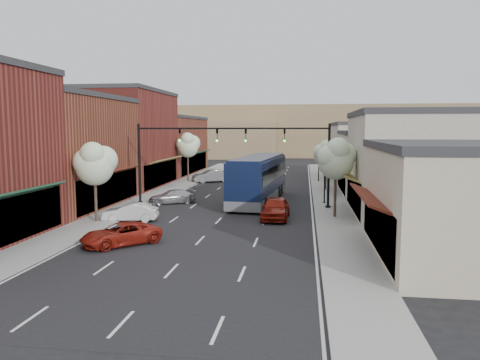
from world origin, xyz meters
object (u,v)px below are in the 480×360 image
at_px(parked_car_a, 121,234).
at_px(lamp_post_far, 319,158).
at_px(tree_right_far, 326,153).
at_px(coach_bus, 259,178).
at_px(tree_left_far, 188,145).
at_px(parked_car_c, 172,197).
at_px(tree_left_near, 95,163).
at_px(lamp_post_near, 325,170).
at_px(signal_mast_right, 299,153).
at_px(signal_mast_left, 166,152).
at_px(red_hatchback, 276,208).
at_px(parked_car_b, 130,212).
at_px(parked_car_e, 211,176).
at_px(tree_right_near, 337,158).

bearing_deg(parked_car_a, lamp_post_far, 114.58).
bearing_deg(tree_right_far, coach_bus, -125.82).
distance_m(tree_left_far, parked_car_c, 17.44).
xyz_separation_m(tree_left_near, tree_left_far, (-0.00, 26.00, 0.38)).
bearing_deg(lamp_post_far, parked_car_c, -125.29).
height_order(tree_left_far, lamp_post_near, tree_left_far).
distance_m(lamp_post_far, coach_bus, 17.84).
distance_m(signal_mast_right, lamp_post_far, 20.19).
bearing_deg(signal_mast_left, tree_right_far, 40.54).
height_order(red_hatchback, parked_car_b, red_hatchback).
bearing_deg(coach_bus, parked_car_a, -104.88).
bearing_deg(parked_car_b, tree_left_far, 176.68).
xyz_separation_m(signal_mast_right, parked_car_c, (-11.13, 1.20, -4.02)).
relative_size(tree_left_near, parked_car_e, 1.22).
xyz_separation_m(tree_right_far, parked_car_a, (-12.55, -25.62, -3.36)).
distance_m(tree_left_far, coach_bus, 18.17).
relative_size(coach_bus, parked_car_a, 3.02).
relative_size(tree_left_near, parked_car_c, 1.38).
relative_size(tree_left_far, coach_bus, 0.45).
bearing_deg(lamp_post_far, tree_right_far, -86.12).
bearing_deg(signal_mast_left, parked_car_b, -94.74).
relative_size(lamp_post_near, parked_car_e, 0.95).
xyz_separation_m(signal_mast_left, coach_bus, (7.62, 3.15, -2.50)).
distance_m(tree_left_near, red_hatchback, 13.14).
relative_size(tree_right_near, parked_car_b, 1.54).
xyz_separation_m(coach_bus, parked_car_b, (-8.20, -10.14, -1.49)).
relative_size(tree_right_near, lamp_post_near, 1.34).
height_order(lamp_post_near, parked_car_c, lamp_post_near).
relative_size(lamp_post_far, red_hatchback, 0.94).
bearing_deg(parked_car_e, parked_car_b, -31.70).
xyz_separation_m(parked_car_a, parked_car_e, (-1.11, 31.54, 0.14)).
relative_size(tree_right_far, parked_car_b, 1.40).
distance_m(red_hatchback, parked_car_a, 12.11).
height_order(red_hatchback, parked_car_a, red_hatchback).
bearing_deg(coach_bus, signal_mast_left, -152.19).
bearing_deg(lamp_post_far, tree_left_near, -119.78).
xyz_separation_m(parked_car_a, parked_car_c, (-1.31, 14.87, -0.03)).
distance_m(parked_car_b, parked_car_c, 8.21).
bearing_deg(lamp_post_far, parked_car_b, -117.42).
height_order(signal_mast_left, parked_car_a, signal_mast_left).
bearing_deg(parked_car_e, coach_bus, -3.23).
relative_size(tree_right_far, parked_car_e, 1.16).
xyz_separation_m(signal_mast_right, tree_left_near, (-13.87, -8.05, -0.40)).
relative_size(tree_left_near, parked_car_b, 1.47).
xyz_separation_m(tree_right_near, lamp_post_near, (-0.55, 6.56, -1.45)).
bearing_deg(tree_right_far, tree_left_near, -129.69).
bearing_deg(lamp_post_near, signal_mast_right, -131.05).
distance_m(lamp_post_near, parked_car_e, 20.32).
xyz_separation_m(lamp_post_near, parked_car_c, (-13.31, -1.31, -2.41)).
height_order(lamp_post_near, parked_car_a, lamp_post_near).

